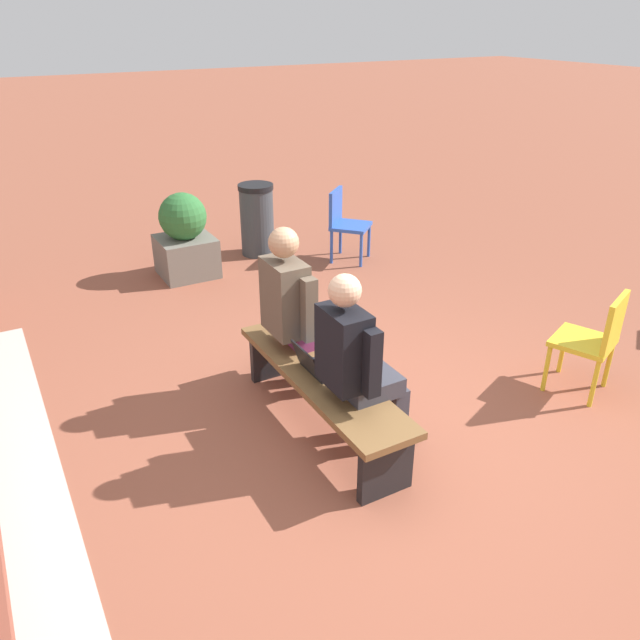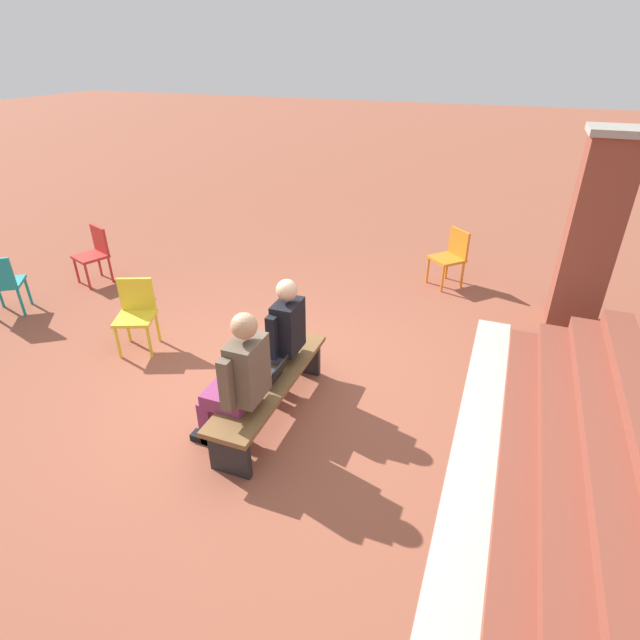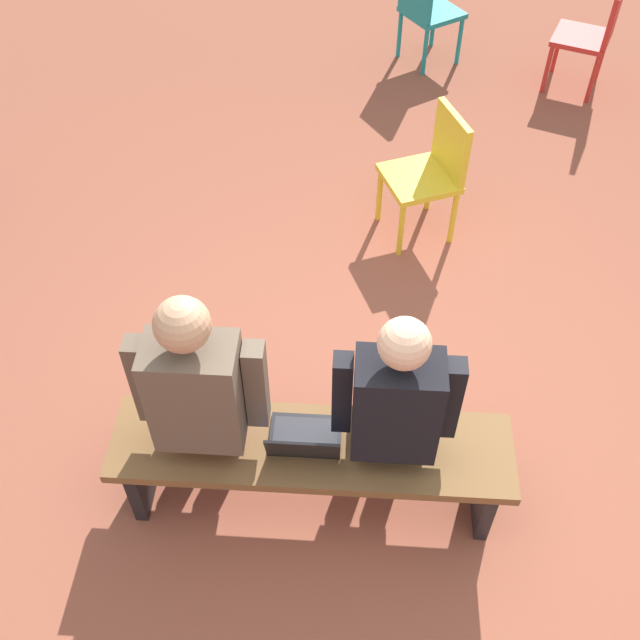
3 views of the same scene
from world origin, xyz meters
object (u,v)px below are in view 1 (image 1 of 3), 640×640
person_adult (299,309)px  planter (185,238)px  plastic_chair_far_right (595,337)px  plastic_chair_far_left (345,220)px  litter_bin (257,219)px  bench (321,385)px  laptop (318,365)px  person_student (358,361)px

person_adult → planter: 2.81m
plastic_chair_far_right → plastic_chair_far_left: size_ratio=1.00×
person_adult → litter_bin: (3.04, -1.01, -0.30)m
person_adult → plastic_chair_far_left: (2.36, -1.83, -0.25)m
person_adult → plastic_chair_far_right: 2.25m
bench → litter_bin: bearing=-17.1°
laptop → plastic_chair_far_left: size_ratio=0.38×
bench → plastic_chair_far_right: bearing=-106.6°
person_adult → laptop: (-0.43, 0.08, -0.23)m
plastic_chair_far_right → bench: bearing=73.4°
bench → person_adult: person_adult is taller
person_student → litter_bin: 3.99m
planter → laptop: bearing=178.1°
plastic_chair_far_right → litter_bin: size_ratio=0.98×
bench → litter_bin: litter_bin is taller
person_adult → plastic_chair_far_right: size_ratio=1.63×
person_adult → plastic_chair_far_left: person_adult is taller
bench → person_adult: size_ratio=1.31×
person_student → planter: size_ratio=1.40×
person_student → litter_bin: bearing=-14.7°
person_adult → planter: bearing=-0.6°
planter → plastic_chair_far_right: bearing=-153.4°
laptop → person_student: bearing=-168.4°
laptop → planter: bearing=-1.9°
person_student → plastic_chair_far_right: size_ratio=1.57×
person_adult → laptop: size_ratio=4.29×
plastic_chair_far_left → litter_bin: size_ratio=0.98×
bench → plastic_chair_far_left: size_ratio=2.14×
person_student → person_adult: 0.81m
plastic_chair_far_right → planter: planter is taller
plastic_chair_far_right → litter_bin: litter_bin is taller
person_adult → litter_bin: person_adult is taller
laptop → plastic_chair_far_right: bearing=-107.3°
bench → laptop: (0.03, 0.01, 0.15)m
person_student → laptop: 0.44m
plastic_chair_far_right → litter_bin: (4.11, 0.95, -0.05)m
person_student → plastic_chair_far_left: size_ratio=1.57×
person_student → person_adult: (0.81, -0.00, 0.02)m
person_student → plastic_chair_far_right: person_student is taller
person_adult → plastic_chair_far_left: 2.99m
laptop → litter_bin: size_ratio=0.37×
litter_bin → plastic_chair_far_left: bearing=-129.7°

